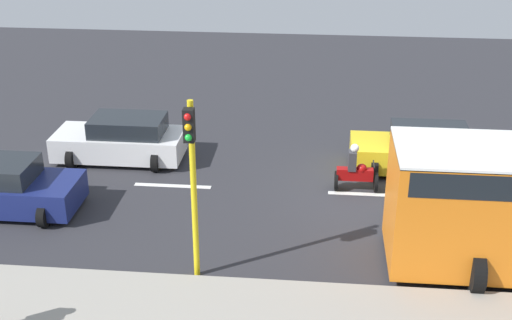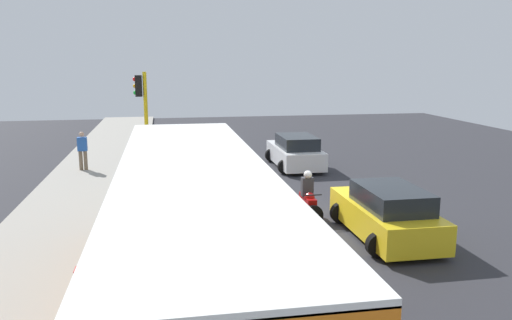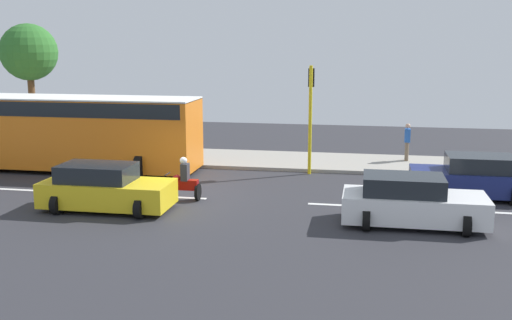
{
  "view_description": "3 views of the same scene",
  "coord_description": "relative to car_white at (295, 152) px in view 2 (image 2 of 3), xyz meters",
  "views": [
    {
      "loc": [
        18.58,
        -1.59,
        9.37
      ],
      "look_at": [
        1.6,
        -3.25,
        1.72
      ],
      "focal_mm": 47.81,
      "sensor_mm": 36.0,
      "label": 1
    },
    {
      "loc": [
        4.11,
        14.53,
        4.91
      ],
      "look_at": [
        0.73,
        -4.14,
        1.19
      ],
      "focal_mm": 35.87,
      "sensor_mm": 36.0,
      "label": 2
    },
    {
      "loc": [
        -19.96,
        -6.65,
        5.48
      ],
      "look_at": [
        0.26,
        -2.94,
        1.42
      ],
      "focal_mm": 42.38,
      "sensor_mm": 36.0,
      "label": 3
    }
  ],
  "objects": [
    {
      "name": "ground_plane",
      "position": [
        1.84,
        8.08,
        -0.76
      ],
      "size": [
        40.0,
        60.0,
        0.1
      ],
      "primitive_type": "cube",
      "color": "#2D2D33"
    },
    {
      "name": "car_white",
      "position": [
        0.0,
        0.0,
        0.0
      ],
      "size": [
        2.26,
        4.25,
        1.52
      ],
      "color": "white",
      "rests_on": "ground"
    },
    {
      "name": "city_bus",
      "position": [
        5.49,
        13.82,
        1.13
      ],
      "size": [
        3.2,
        11.0,
        3.16
      ],
      "color": "orange",
      "rests_on": "ground"
    },
    {
      "name": "sidewalk",
      "position": [
        8.84,
        8.08,
        -0.64
      ],
      "size": [
        4.0,
        60.0,
        0.15
      ],
      "primitive_type": "cube",
      "color": "#9E998E",
      "rests_on": "ground"
    },
    {
      "name": "pedestrian_near_signal",
      "position": [
        9.51,
        -0.43,
        0.35
      ],
      "size": [
        0.4,
        0.24,
        1.69
      ],
      "color": "#72604C",
      "rests_on": "sidewalk"
    },
    {
      "name": "lane_stripe_mid",
      "position": [
        1.84,
        8.08,
        -0.71
      ],
      "size": [
        0.2,
        2.4,
        0.01
      ],
      "primitive_type": "cube",
      "color": "white",
      "rests_on": "ground"
    },
    {
      "name": "car_yellow_cab",
      "position": [
        -0.07,
        9.8,
        -0.0
      ],
      "size": [
        2.23,
        4.25,
        1.52
      ],
      "color": "yellow",
      "rests_on": "ground"
    },
    {
      "name": "pedestrian_by_tree",
      "position": [
        7.26,
        14.47,
        0.35
      ],
      "size": [
        0.4,
        0.24,
        1.69
      ],
      "color": "#72604C",
      "rests_on": "sidewalk"
    },
    {
      "name": "traffic_light_corner",
      "position": [
        6.68,
        3.7,
        2.22
      ],
      "size": [
        0.49,
        0.24,
        4.5
      ],
      "color": "yellow",
      "rests_on": "ground"
    },
    {
      "name": "lane_stripe_north",
      "position": [
        1.84,
        2.08,
        -0.71
      ],
      "size": [
        0.2,
        2.4,
        0.01
      ],
      "primitive_type": "cube",
      "color": "white",
      "rests_on": "ground"
    },
    {
      "name": "lane_stripe_far_north",
      "position": [
        1.84,
        -3.92,
        -0.71
      ],
      "size": [
        0.2,
        2.4,
        0.01
      ],
      "primitive_type": "cube",
      "color": "white",
      "rests_on": "ground"
    },
    {
      "name": "lane_stripe_south",
      "position": [
        1.84,
        14.08,
        -0.71
      ],
      "size": [
        0.2,
        2.4,
        0.01
      ],
      "primitive_type": "cube",
      "color": "white",
      "rests_on": "ground"
    },
    {
      "name": "motorcycle",
      "position": [
        1.59,
        7.68,
        -0.07
      ],
      "size": [
        0.6,
        1.3,
        1.53
      ],
      "color": "black",
      "rests_on": "ground"
    },
    {
      "name": "car_dark_blue",
      "position": [
        3.81,
        -2.33,
        -0.0
      ],
      "size": [
        2.3,
        4.07,
        1.52
      ],
      "color": "navy",
      "rests_on": "ground"
    }
  ]
}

